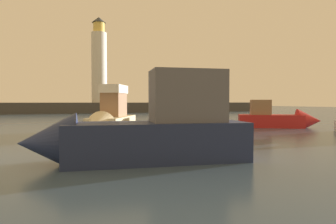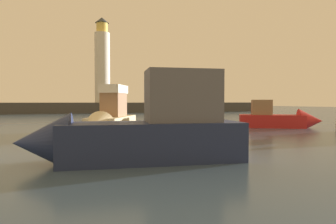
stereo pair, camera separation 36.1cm
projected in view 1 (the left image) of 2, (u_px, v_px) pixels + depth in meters
The scene contains 6 objects.
ground_plane at pixel (125, 122), 32.72m from camera, with size 220.00×220.00×0.00m, color #384C60.
breakwater at pixel (92, 108), 62.13m from camera, with size 80.71×6.71×2.12m, color #423F3D.
lighthouse at pixel (99, 62), 62.37m from camera, with size 3.15×3.15×17.81m.
motorboat_1 at pixel (142, 131), 11.15m from camera, with size 8.53×3.31×3.69m.
motorboat_2 at pixel (281, 119), 26.30m from camera, with size 7.02×5.36×2.86m.
motorboat_3 at pixel (109, 119), 20.54m from camera, with size 5.06×7.31×3.80m.
Camera 1 is at (-7.09, -0.75, 2.24)m, focal length 31.91 mm.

